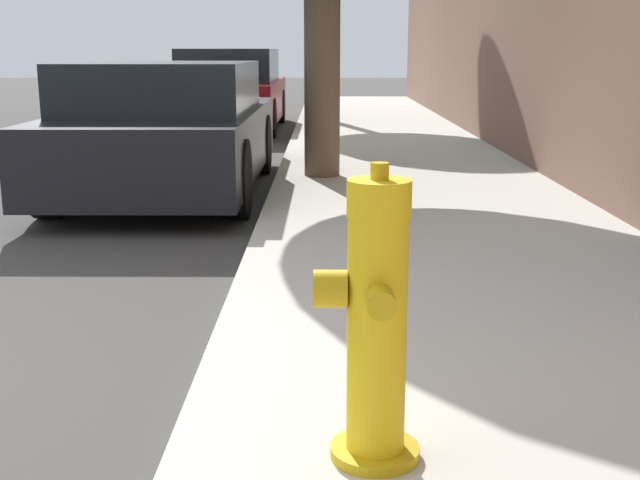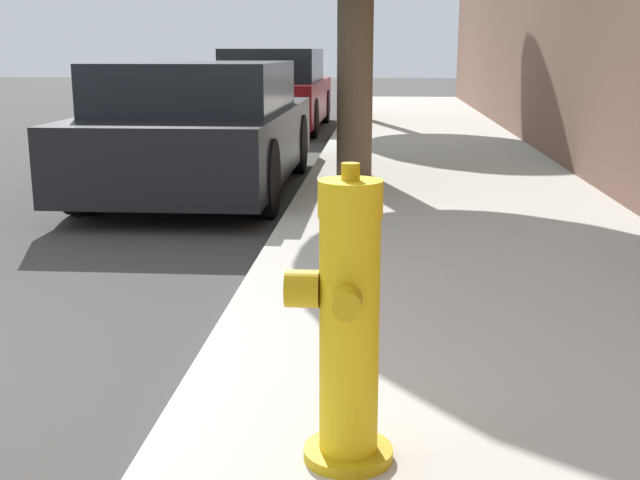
# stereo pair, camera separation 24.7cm
# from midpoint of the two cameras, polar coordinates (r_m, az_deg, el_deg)

# --- Properties ---
(sidewalk_slab) EXTENTS (2.76, 40.00, 0.15)m
(sidewalk_slab) POSITION_cam_midpoint_polar(r_m,az_deg,el_deg) (3.03, 18.56, -13.33)
(sidewalk_slab) COLOR beige
(sidewalk_slab) RESTS_ON ground_plane
(fire_hydrant) EXTENTS (0.33, 0.35, 0.94)m
(fire_hydrant) POSITION_cam_midpoint_polar(r_m,az_deg,el_deg) (2.45, 4.87, -6.18)
(fire_hydrant) COLOR #C39C11
(fire_hydrant) RESTS_ON sidewalk_slab
(parked_car_near) EXTENTS (1.81, 4.18, 1.29)m
(parked_car_near) POSITION_cam_midpoint_polar(r_m,az_deg,el_deg) (8.18, -7.50, 7.87)
(parked_car_near) COLOR black
(parked_car_near) RESTS_ON ground_plane
(parked_car_mid) EXTENTS (1.74, 4.52, 1.43)m
(parked_car_mid) POSITION_cam_midpoint_polar(r_m,az_deg,el_deg) (14.64, -2.71, 10.53)
(parked_car_mid) COLOR maroon
(parked_car_mid) RESTS_ON ground_plane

